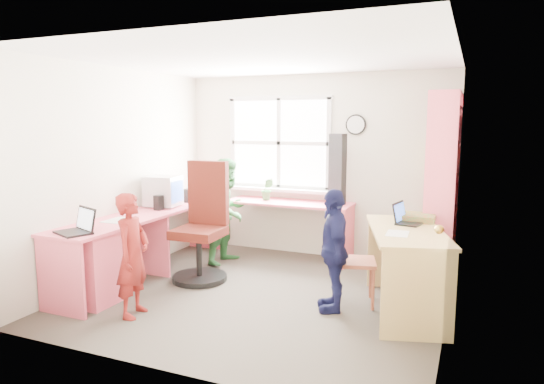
% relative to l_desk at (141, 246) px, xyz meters
% --- Properties ---
extents(room, '(3.64, 3.44, 2.44)m').
position_rel_l_desk_xyz_m(room, '(1.32, 0.38, 0.76)').
color(room, '#403A32').
rests_on(room, ground).
extents(l_desk, '(2.38, 2.95, 0.75)m').
position_rel_l_desk_xyz_m(l_desk, '(0.00, 0.00, 0.00)').
color(l_desk, '#FF667C').
rests_on(l_desk, ground).
extents(right_desk, '(0.99, 1.50, 0.79)m').
position_rel_l_desk_xyz_m(right_desk, '(2.72, 0.43, 0.12)').
color(right_desk, tan).
rests_on(right_desk, ground).
extents(bookshelf, '(0.30, 1.02, 2.10)m').
position_rel_l_desk_xyz_m(bookshelf, '(2.96, 1.47, 0.55)').
color(bookshelf, '#FF667C').
rests_on(bookshelf, ground).
extents(swivel_chair, '(0.65, 0.65, 1.34)m').
position_rel_l_desk_xyz_m(swivel_chair, '(0.46, 0.52, 0.12)').
color(swivel_chair, black).
rests_on(swivel_chair, ground).
extents(wooden_chair, '(0.47, 0.47, 0.89)m').
position_rel_l_desk_xyz_m(wooden_chair, '(2.18, 0.42, 0.03)').
color(wooden_chair, '#A55037').
rests_on(wooden_chair, ground).
extents(crt_monitor, '(0.42, 0.39, 0.38)m').
position_rel_l_desk_xyz_m(crt_monitor, '(-0.24, 0.76, 0.49)').
color(crt_monitor, silver).
rests_on(crt_monitor, l_desk).
extents(laptop_left, '(0.42, 0.39, 0.24)m').
position_rel_l_desk_xyz_m(laptop_left, '(-0.14, -0.74, 0.35)').
color(laptop_left, black).
rests_on(laptop_left, l_desk).
extents(laptop_right, '(0.30, 0.34, 0.21)m').
position_rel_l_desk_xyz_m(laptop_right, '(2.67, 0.69, 0.39)').
color(laptop_right, black).
rests_on(laptop_right, right_desk).
extents(speaker_a, '(0.10, 0.10, 0.17)m').
position_rel_l_desk_xyz_m(speaker_a, '(-0.16, 0.55, 0.38)').
color(speaker_a, black).
rests_on(speaker_a, l_desk).
extents(speaker_b, '(0.10, 0.10, 0.17)m').
position_rel_l_desk_xyz_m(speaker_b, '(-0.14, 1.15, 0.38)').
color(speaker_b, black).
rests_on(speaker_b, l_desk).
extents(cd_tower, '(0.20, 0.18, 0.89)m').
position_rel_l_desk_xyz_m(cd_tower, '(1.69, 1.73, 0.74)').
color(cd_tower, black).
rests_on(cd_tower, l_desk).
extents(game_box, '(0.33, 0.33, 0.07)m').
position_rel_l_desk_xyz_m(game_box, '(2.77, 0.88, 0.37)').
color(game_box, red).
rests_on(game_box, right_desk).
extents(paper_a, '(0.24, 0.33, 0.00)m').
position_rel_l_desk_xyz_m(paper_a, '(-0.19, -0.13, 0.30)').
color(paper_a, silver).
rests_on(paper_a, l_desk).
extents(paper_b, '(0.20, 0.28, 0.00)m').
position_rel_l_desk_xyz_m(paper_b, '(2.67, 0.20, 0.34)').
color(paper_b, silver).
rests_on(paper_b, right_desk).
extents(potted_plant, '(0.20, 0.18, 0.29)m').
position_rel_l_desk_xyz_m(potted_plant, '(0.75, 1.70, 0.44)').
color(potted_plant, '#2D7032').
rests_on(potted_plant, l_desk).
extents(person_red, '(0.34, 0.46, 1.15)m').
position_rel_l_desk_xyz_m(person_red, '(0.42, -0.66, 0.12)').
color(person_red, maroon).
rests_on(person_red, ground).
extents(person_green, '(0.57, 0.70, 1.33)m').
position_rel_l_desk_xyz_m(person_green, '(0.42, 1.21, 0.21)').
color(person_green, '#317B3B').
rests_on(person_green, ground).
extents(person_navy, '(0.52, 0.74, 1.17)m').
position_rel_l_desk_xyz_m(person_navy, '(2.09, 0.18, 0.13)').
color(person_navy, '#141640').
rests_on(person_navy, ground).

